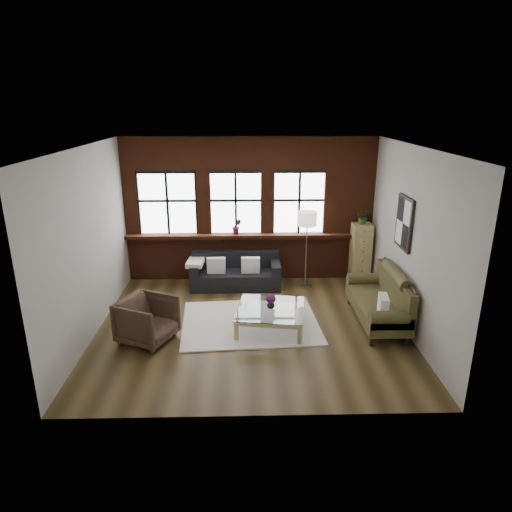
{
  "coord_description": "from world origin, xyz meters",
  "views": [
    {
      "loc": [
        -0.1,
        -7.45,
        3.87
      ],
      "look_at": [
        0.1,
        0.6,
        1.15
      ],
      "focal_mm": 32.0,
      "sensor_mm": 36.0,
      "label": 1
    }
  ],
  "objects_px": {
    "dark_sofa": "(236,272)",
    "drawer_chest": "(360,253)",
    "coffee_table": "(271,318)",
    "floor_lamp": "(306,246)",
    "vase": "(271,304)",
    "armchair": "(147,320)",
    "vintage_settee": "(378,297)"
  },
  "relations": [
    {
      "from": "drawer_chest",
      "to": "vase",
      "type": "bearing_deg",
      "value": -134.0
    },
    {
      "from": "vintage_settee",
      "to": "coffee_table",
      "type": "xyz_separation_m",
      "value": [
        -1.95,
        -0.16,
        -0.32
      ]
    },
    {
      "from": "vintage_settee",
      "to": "floor_lamp",
      "type": "height_order",
      "value": "floor_lamp"
    },
    {
      "from": "dark_sofa",
      "to": "drawer_chest",
      "type": "height_order",
      "value": "drawer_chest"
    },
    {
      "from": "vintage_settee",
      "to": "coffee_table",
      "type": "distance_m",
      "value": 1.99
    },
    {
      "from": "vase",
      "to": "armchair",
      "type": "bearing_deg",
      "value": -169.02
    },
    {
      "from": "armchair",
      "to": "drawer_chest",
      "type": "bearing_deg",
      "value": -33.46
    },
    {
      "from": "vase",
      "to": "floor_lamp",
      "type": "distance_m",
      "value": 2.21
    },
    {
      "from": "dark_sofa",
      "to": "vintage_settee",
      "type": "distance_m",
      "value": 3.18
    },
    {
      "from": "vintage_settee",
      "to": "armchair",
      "type": "xyz_separation_m",
      "value": [
        -4.06,
        -0.57,
        -0.13
      ]
    },
    {
      "from": "armchair",
      "to": "coffee_table",
      "type": "distance_m",
      "value": 2.16
    },
    {
      "from": "drawer_chest",
      "to": "floor_lamp",
      "type": "distance_m",
      "value": 1.29
    },
    {
      "from": "armchair",
      "to": "drawer_chest",
      "type": "height_order",
      "value": "drawer_chest"
    },
    {
      "from": "dark_sofa",
      "to": "armchair",
      "type": "xyz_separation_m",
      "value": [
        -1.45,
        -2.37,
        0.03
      ]
    },
    {
      "from": "coffee_table",
      "to": "floor_lamp",
      "type": "distance_m",
      "value": 2.28
    },
    {
      "from": "coffee_table",
      "to": "drawer_chest",
      "type": "distance_m",
      "value": 3.09
    },
    {
      "from": "vintage_settee",
      "to": "armchair",
      "type": "distance_m",
      "value": 4.11
    },
    {
      "from": "vase",
      "to": "drawer_chest",
      "type": "relative_size",
      "value": 0.11
    },
    {
      "from": "coffee_table",
      "to": "vase",
      "type": "height_order",
      "value": "vase"
    },
    {
      "from": "vase",
      "to": "coffee_table",
      "type": "bearing_deg",
      "value": 180.0
    },
    {
      "from": "coffee_table",
      "to": "floor_lamp",
      "type": "relative_size",
      "value": 0.65
    },
    {
      "from": "armchair",
      "to": "vase",
      "type": "distance_m",
      "value": 2.15
    },
    {
      "from": "dark_sofa",
      "to": "armchair",
      "type": "bearing_deg",
      "value": -121.46
    },
    {
      "from": "vase",
      "to": "floor_lamp",
      "type": "bearing_deg",
      "value": 66.15
    },
    {
      "from": "vintage_settee",
      "to": "floor_lamp",
      "type": "bearing_deg",
      "value": 120.62
    },
    {
      "from": "dark_sofa",
      "to": "floor_lamp",
      "type": "height_order",
      "value": "floor_lamp"
    },
    {
      "from": "vintage_settee",
      "to": "drawer_chest",
      "type": "distance_m",
      "value": 2.05
    },
    {
      "from": "vintage_settee",
      "to": "coffee_table",
      "type": "relative_size",
      "value": 1.62
    },
    {
      "from": "dark_sofa",
      "to": "armchair",
      "type": "relative_size",
      "value": 2.29
    },
    {
      "from": "armchair",
      "to": "drawer_chest",
      "type": "xyz_separation_m",
      "value": [
        4.23,
        2.61,
        0.29
      ]
    },
    {
      "from": "drawer_chest",
      "to": "floor_lamp",
      "type": "bearing_deg",
      "value": -170.11
    },
    {
      "from": "dark_sofa",
      "to": "drawer_chest",
      "type": "bearing_deg",
      "value": 4.78
    }
  ]
}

